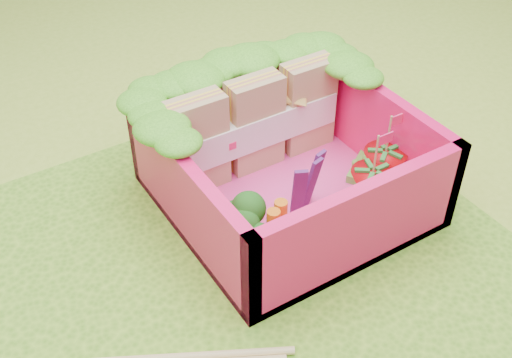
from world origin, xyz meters
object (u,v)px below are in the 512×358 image
(bento_box, at_px, (288,163))
(sandwich_stack, at_px, (256,124))
(strawberry_left, at_px, (371,188))
(strawberry_right, at_px, (383,168))
(broccoli, at_px, (243,228))

(bento_box, xyz_separation_m, sandwich_stack, (0.01, 0.34, 0.06))
(bento_box, relative_size, sandwich_stack, 1.22)
(strawberry_left, bearing_deg, strawberry_right, 29.28)
(bento_box, distance_m, sandwich_stack, 0.34)
(sandwich_stack, xyz_separation_m, strawberry_right, (0.49, -0.57, -0.15))
(bento_box, bearing_deg, broccoli, -149.26)
(broccoli, xyz_separation_m, strawberry_right, (0.95, 0.04, -0.05))
(sandwich_stack, height_order, broccoli, sandwich_stack)
(bento_box, bearing_deg, strawberry_right, -24.67)
(sandwich_stack, height_order, strawberry_right, sandwich_stack)
(broccoli, xyz_separation_m, strawberry_left, (0.78, -0.06, -0.05))
(bento_box, relative_size, strawberry_right, 2.69)
(broccoli, height_order, strawberry_right, strawberry_right)
(bento_box, xyz_separation_m, broccoli, (-0.45, -0.27, -0.05))
(sandwich_stack, bearing_deg, strawberry_right, -48.94)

